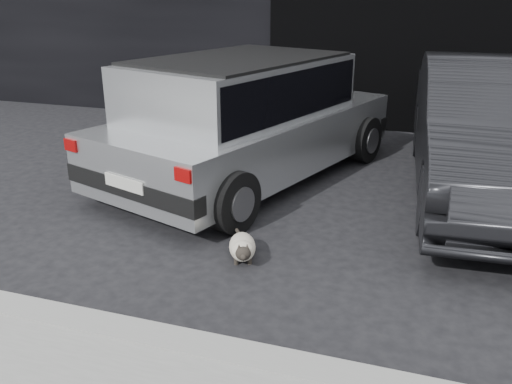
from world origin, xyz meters
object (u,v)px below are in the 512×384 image
(second_car, at_px, (495,130))
(silver_hatchback, at_px, (246,114))
(cat_white, at_px, (200,204))
(cat_siamese, at_px, (242,248))

(second_car, bearing_deg, silver_hatchback, -177.12)
(cat_white, bearing_deg, second_car, 103.25)
(cat_siamese, bearing_deg, second_car, -152.93)
(cat_siamese, bearing_deg, silver_hatchback, -93.05)
(silver_hatchback, distance_m, cat_siamese, 2.34)
(second_car, relative_size, cat_siamese, 7.12)
(silver_hatchback, relative_size, second_car, 0.96)
(silver_hatchback, bearing_deg, cat_white, -72.01)
(silver_hatchback, height_order, cat_white, silver_hatchback)
(second_car, height_order, cat_white, second_car)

